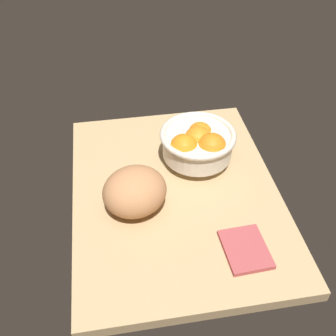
{
  "coord_description": "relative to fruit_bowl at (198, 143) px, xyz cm",
  "views": [
    {
      "loc": [
        72.14,
        -13.91,
        74.85
      ],
      "look_at": [
        -3.44,
        -1.42,
        5.0
      ],
      "focal_mm": 43.65,
      "sensor_mm": 36.0,
      "label": 1
    }
  ],
  "objects": [
    {
      "name": "ground_plane",
      "position": [
        10.23,
        -7.78,
        -7.99
      ],
      "size": [
        67.97,
        52.2,
        3.0
      ],
      "primitive_type": "cube",
      "color": "tan"
    },
    {
      "name": "napkin_folded",
      "position": [
        31.21,
        4.19,
        -5.91
      ],
      "size": [
        12.34,
        9.99,
        1.15
      ],
      "primitive_type": "cube",
      "rotation": [
        0.0,
        0.0,
        0.05
      ],
      "color": "#B1494B",
      "rests_on": "ground"
    },
    {
      "name": "bread_loaf",
      "position": [
        14.06,
        -18.43,
        -1.06
      ],
      "size": [
        19.68,
        20.28,
        10.85
      ],
      "primitive_type": "ellipsoid",
      "rotation": [
        0.0,
        0.0,
        2.01
      ],
      "color": "tan",
      "rests_on": "ground"
    },
    {
      "name": "fruit_bowl",
      "position": [
        0.0,
        0.0,
        0.0
      ],
      "size": [
        20.35,
        20.35,
        11.35
      ],
      "color": "silver",
      "rests_on": "ground"
    }
  ]
}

